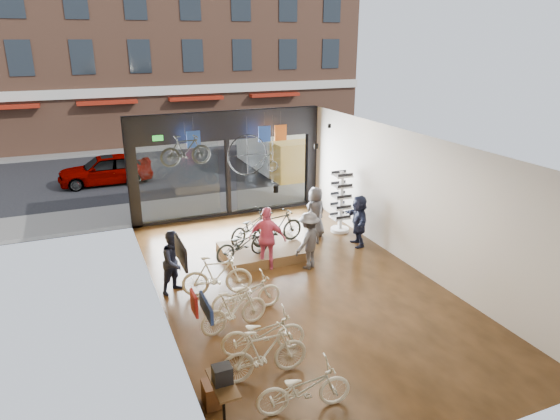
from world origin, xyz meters
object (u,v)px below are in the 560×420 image
floor_bike_4 (246,294)px  customer_1 (175,262)px  floor_bike_1 (264,353)px  floor_bike_3 (234,310)px  floor_bike_0 (304,388)px  floor_bike_5 (217,276)px  street_car (105,169)px  box_truck (280,145)px  floor_bike_2 (263,333)px  sunglasses_rack (341,202)px  customer_3 (309,241)px  customer_4 (315,212)px  display_platform (263,252)px  display_bike_left (243,244)px  penny_farthing (256,156)px  customer_2 (267,238)px  hung_bike (186,150)px  display_bike_mid (277,227)px  display_bike_right (251,226)px  customer_5 (359,221)px

floor_bike_4 → customer_1: bearing=38.5°
floor_bike_1 → floor_bike_3: size_ratio=1.08×
floor_bike_0 → floor_bike_5: floor_bike_5 is taller
street_car → floor_bike_4: bearing=9.7°
floor_bike_1 → floor_bike_3: bearing=1.4°
floor_bike_0 → customer_1: customer_1 is taller
box_truck → floor_bike_2: 14.81m
sunglasses_rack → floor_bike_0: bearing=-117.8°
customer_3 → customer_4: bearing=-150.3°
customer_3 → display_platform: bearing=-82.4°
street_car → display_bike_left: bearing=15.2°
floor_bike_0 → floor_bike_5: (-0.24, 4.61, 0.08)m
floor_bike_0 → display_bike_left: size_ratio=1.00×
display_bike_left → penny_farthing: bearing=-40.7°
floor_bike_5 → customer_4: size_ratio=1.06×
floor_bike_0 → customer_2: bearing=-7.6°
floor_bike_2 → display_platform: 4.84m
customer_3 → penny_farthing: (-0.23, 3.65, 1.67)m
box_truck → display_bike_left: 10.84m
floor_bike_2 → hung_bike: size_ratio=1.11×
display_platform → customer_4: bearing=21.1°
street_car → customer_1: 11.19m
display_bike_mid → display_bike_right: size_ratio=0.99×
floor_bike_2 → display_bike_right: size_ratio=1.00×
floor_bike_4 → street_car: bearing=8.8°
floor_bike_3 → penny_farthing: penny_farthing is taller
box_truck → customer_1: bearing=-125.1°
display_platform → floor_bike_2: bearing=-110.8°
customer_5 → penny_farthing: penny_farthing is taller
street_car → customer_3: bearing=22.2°
customer_2 → customer_1: bearing=43.5°
customer_3 → customer_5: (2.15, 0.88, -0.01)m
sunglasses_rack → floor_bike_5: bearing=-146.5°
floor_bike_0 → display_bike_mid: (2.15, 6.42, 0.38)m
floor_bike_1 → customer_3: customer_3 is taller
box_truck → customer_3: bearing=-108.4°
sunglasses_rack → penny_farthing: bearing=153.7°
floor_bike_5 → display_bike_mid: 3.02m
display_bike_left → customer_1: 2.11m
floor_bike_4 → display_bike_left: display_bike_left is taller
customer_4 → display_platform: bearing=4.5°
box_truck → display_bike_right: size_ratio=3.78×
box_truck → sunglasses_rack: bearing=-98.4°
customer_4 → customer_2: bearing=18.8°
floor_bike_4 → hung_bike: size_ratio=1.09×
customer_5 → customer_2: bearing=-69.8°
floor_bike_4 → floor_bike_5: floor_bike_5 is taller
floor_bike_4 → customer_3: bearing=-57.5°
display_bike_mid → customer_2: customer_2 is taller
box_truck → customer_2: (-4.48, -9.80, -0.41)m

